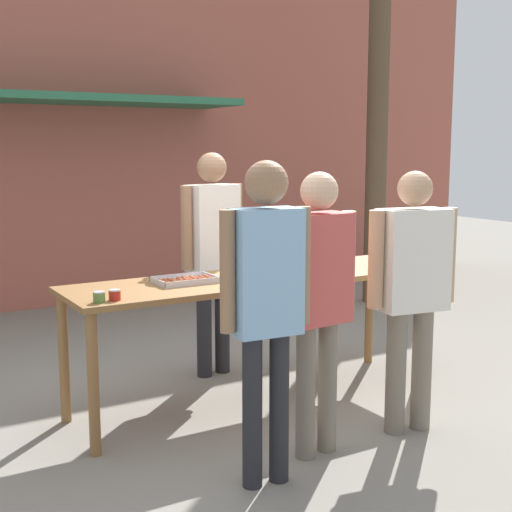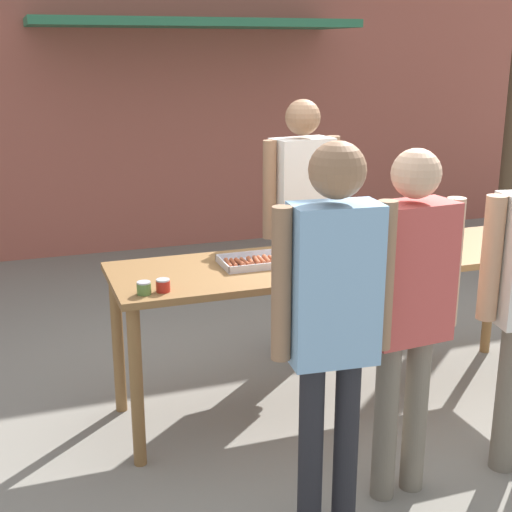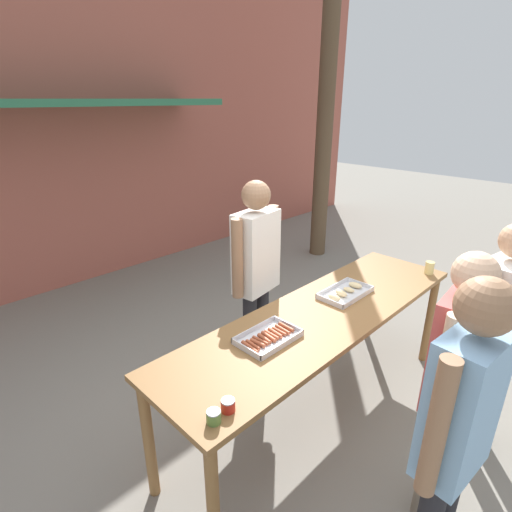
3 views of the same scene
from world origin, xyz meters
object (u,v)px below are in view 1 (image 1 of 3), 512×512
(person_customer_with_cup, at_px, (412,280))
(food_tray_buns, at_px, (294,268))
(condiment_jar_ketchup, at_px, (115,295))
(person_customer_waiting_in_line, at_px, (318,288))
(condiment_jar_mustard, at_px, (99,297))
(utility_pole, at_px, (379,57))
(food_tray_sausages, at_px, (185,281))
(beer_cup, at_px, (411,259))
(person_server_behind_table, at_px, (212,243))
(person_customer_holding_hotdog, at_px, (266,291))

(person_customer_with_cup, bearing_deg, food_tray_buns, -68.43)
(condiment_jar_ketchup, bearing_deg, person_customer_waiting_in_line, -36.05)
(condiment_jar_mustard, distance_m, utility_pole, 5.32)
(food_tray_sausages, distance_m, person_customer_with_cup, 1.55)
(beer_cup, xyz_separation_m, utility_pole, (1.74, 2.50, 1.91))
(food_tray_buns, xyz_separation_m, person_customer_waiting_in_line, (-0.52, -1.04, 0.08))
(food_tray_buns, height_order, person_server_behind_table, person_server_behind_table)
(food_tray_buns, height_order, beer_cup, beer_cup)
(food_tray_sausages, xyz_separation_m, food_tray_buns, (0.92, 0.00, 0.00))
(food_tray_buns, height_order, person_customer_holding_hotdog, person_customer_holding_hotdog)
(food_tray_sausages, xyz_separation_m, person_server_behind_table, (0.57, 0.68, 0.15))
(beer_cup, height_order, person_customer_holding_hotdog, person_customer_holding_hotdog)
(utility_pole, bearing_deg, food_tray_buns, -140.38)
(utility_pole, bearing_deg, person_server_behind_table, -153.22)
(condiment_jar_mustard, xyz_separation_m, person_customer_waiting_in_line, (1.11, -0.73, 0.07))
(person_customer_with_cup, distance_m, person_customer_waiting_in_line, 0.74)
(person_server_behind_table, height_order, person_customer_waiting_in_line, person_server_behind_table)
(condiment_jar_mustard, height_order, condiment_jar_ketchup, same)
(person_server_behind_table, bearing_deg, food_tray_sausages, -138.58)
(person_customer_holding_hotdog, distance_m, utility_pole, 5.30)
(condiment_jar_ketchup, xyz_separation_m, utility_pole, (4.18, 2.49, 1.94))
(person_server_behind_table, bearing_deg, utility_pole, 18.11)
(condiment_jar_ketchup, bearing_deg, food_tray_sausages, 25.79)
(beer_cup, bearing_deg, person_server_behind_table, 141.74)
(person_server_behind_table, distance_m, person_customer_with_cup, 1.82)
(condiment_jar_mustard, xyz_separation_m, person_customer_holding_hotdog, (0.64, -0.90, 0.13))
(food_tray_sausages, xyz_separation_m, person_customer_waiting_in_line, (0.39, -1.03, 0.09))
(condiment_jar_mustard, height_order, person_customer_waiting_in_line, person_customer_waiting_in_line)
(beer_cup, relative_size, person_server_behind_table, 0.06)
(person_customer_waiting_in_line, bearing_deg, beer_cup, -157.86)
(condiment_jar_mustard, relative_size, condiment_jar_ketchup, 1.00)
(person_customer_holding_hotdog, bearing_deg, utility_pole, -132.05)
(food_tray_sausages, bearing_deg, person_customer_with_cup, -42.71)
(food_tray_buns, bearing_deg, person_customer_waiting_in_line, -116.75)
(person_customer_holding_hotdog, height_order, utility_pole, utility_pole)
(condiment_jar_ketchup, bearing_deg, beer_cup, -0.14)
(condiment_jar_ketchup, bearing_deg, utility_pole, 30.79)
(food_tray_sausages, bearing_deg, condiment_jar_mustard, -156.90)
(condiment_jar_ketchup, relative_size, person_customer_waiting_in_line, 0.04)
(condiment_jar_ketchup, xyz_separation_m, person_customer_waiting_in_line, (1.01, -0.74, 0.07))
(person_customer_holding_hotdog, relative_size, utility_pole, 0.32)
(beer_cup, bearing_deg, person_customer_with_cup, -132.64)
(food_tray_sausages, distance_m, condiment_jar_mustard, 0.78)
(person_customer_with_cup, bearing_deg, person_server_behind_table, -62.15)
(food_tray_buns, distance_m, condiment_jar_ketchup, 1.56)
(food_tray_sausages, relative_size, food_tray_buns, 0.91)
(food_tray_buns, relative_size, person_server_behind_table, 0.25)
(food_tray_sausages, relative_size, person_customer_waiting_in_line, 0.24)
(condiment_jar_ketchup, height_order, beer_cup, beer_cup)
(beer_cup, bearing_deg, person_customer_holding_hotdog, -154.52)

